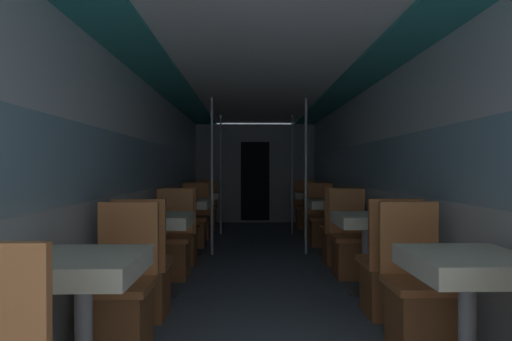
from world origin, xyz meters
The scene contains 30 objects.
wall_left centered at (-1.36, 3.64, 1.12)m, with size 0.05×10.08×2.20m.
wall_right centered at (1.36, 3.64, 1.12)m, with size 0.05×10.08×2.20m.
ceiling_panel centered at (0.00, 3.64, 2.24)m, with size 2.72×10.08×0.07m.
bulkhead_far centered at (0.00, 7.68, 1.09)m, with size 2.66×0.09×2.20m.
dining_table_left_0 centered at (-0.99, 0.77, 0.65)m, with size 0.58×0.58×0.76m.
chair_left_far_0 centered at (-0.99, 1.37, 0.30)m, with size 0.41×0.41×0.97m.
dining_table_left_1 centered at (-0.99, 2.55, 0.65)m, with size 0.58×0.58×0.76m.
chair_left_near_1 centered at (-0.99, 1.95, 0.30)m, with size 0.41×0.41×0.97m.
chair_left_far_1 centered at (-0.99, 3.14, 0.30)m, with size 0.41×0.41×0.97m.
dining_table_left_2 centered at (-0.99, 4.32, 0.65)m, with size 0.58×0.58×0.76m.
chair_left_near_2 centered at (-0.99, 3.72, 0.30)m, with size 0.41×0.41×0.97m.
chair_left_far_2 centered at (-0.99, 4.92, 0.30)m, with size 0.41×0.41×0.97m.
support_pole_left_2 centered at (-0.66, 4.32, 1.10)m, with size 0.04×0.04×2.20m.
dining_table_left_3 centered at (-0.99, 6.09, 0.65)m, with size 0.58×0.58×0.76m.
chair_left_near_3 centered at (-0.99, 5.50, 0.30)m, with size 0.41×0.41×0.97m.
chair_left_far_3 centered at (-0.99, 6.69, 0.30)m, with size 0.41×0.41×0.97m.
support_pole_left_3 centered at (-0.66, 6.09, 1.10)m, with size 0.04×0.04×2.20m.
dining_table_right_0 centered at (0.99, 0.77, 0.65)m, with size 0.58×0.58×0.76m.
chair_right_far_0 centered at (0.99, 1.37, 0.30)m, with size 0.41×0.41×0.97m.
dining_table_right_1 centered at (0.99, 2.55, 0.65)m, with size 0.58×0.58×0.76m.
chair_right_near_1 centered at (0.99, 1.95, 0.30)m, with size 0.41×0.41×0.97m.
chair_right_far_1 centered at (0.99, 3.14, 0.30)m, with size 0.41×0.41×0.97m.
dining_table_right_2 centered at (0.99, 4.32, 0.65)m, with size 0.58×0.58×0.76m.
chair_right_near_2 centered at (0.99, 3.72, 0.30)m, with size 0.41×0.41×0.97m.
chair_right_far_2 centered at (0.99, 4.92, 0.30)m, with size 0.41×0.41×0.97m.
support_pole_right_2 centered at (0.66, 4.32, 1.10)m, with size 0.04×0.04×2.20m.
dining_table_right_3 centered at (0.99, 6.09, 0.65)m, with size 0.58×0.58×0.76m.
chair_right_near_3 centered at (0.99, 5.50, 0.30)m, with size 0.41×0.41×0.97m.
chair_right_far_3 centered at (0.99, 6.69, 0.30)m, with size 0.41×0.41×0.97m.
support_pole_right_3 centered at (0.66, 6.09, 1.10)m, with size 0.04×0.04×2.20m.
Camera 1 is at (-0.15, -1.27, 1.20)m, focal length 28.00 mm.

